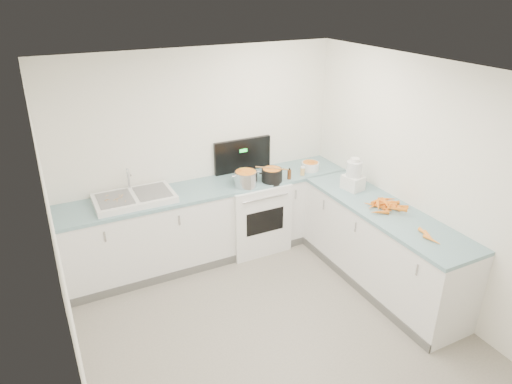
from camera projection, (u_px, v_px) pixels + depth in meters
name	position (u px, v px, depth m)	size (l,w,h in m)	color
floor	(279.00, 339.00, 4.42)	(3.50, 4.00, 0.00)	gray
ceiling	(287.00, 78.00, 3.37)	(3.50, 4.00, 0.00)	white
wall_back	(201.00, 154.00, 5.51)	(3.50, 2.50, 0.00)	white
wall_left	(64.00, 280.00, 3.18)	(4.00, 2.50, 0.00)	white
wall_right	(433.00, 188.00, 4.61)	(4.00, 2.50, 0.00)	white
counter_back	(212.00, 221.00, 5.60)	(3.50, 0.62, 0.94)	white
counter_right	(381.00, 247.00, 5.05)	(0.62, 2.20, 0.94)	white
stove	(253.00, 212.00, 5.81)	(0.76, 0.65, 1.36)	white
sink	(134.00, 198.00, 5.02)	(0.86, 0.52, 0.31)	white
steel_pot	(246.00, 179.00, 5.38)	(0.27, 0.27, 0.20)	silver
black_pot	(272.00, 176.00, 5.51)	(0.25, 0.25, 0.18)	black
wooden_spoon	(272.00, 168.00, 5.47)	(0.02, 0.02, 0.41)	#AD7A47
mixing_bowl	(310.00, 166.00, 5.85)	(0.23, 0.23, 0.10)	white
extract_bottle	(289.00, 174.00, 5.57)	(0.05, 0.05, 0.12)	#593319
spice_jar	(303.00, 172.00, 5.69)	(0.06, 0.06, 0.10)	#E5B266
food_processor	(353.00, 176.00, 5.26)	(0.22, 0.26, 0.38)	white
carrot_pile	(386.00, 205.00, 4.87)	(0.46, 0.43, 0.09)	orange
peeled_carrots	(429.00, 236.00, 4.30)	(0.10, 0.30, 0.04)	orange
peelings	(116.00, 199.00, 4.92)	(0.22, 0.28, 0.01)	tan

